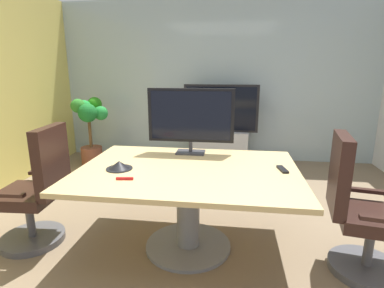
# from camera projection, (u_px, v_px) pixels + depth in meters

# --- Properties ---
(ground_plane) EXTENTS (6.71, 6.71, 0.00)m
(ground_plane) POSITION_uv_depth(u_px,v_px,m) (194.00, 246.00, 2.74)
(ground_plane) COLOR #7A664C
(wall_back_glass_partition) EXTENTS (5.39, 0.10, 2.66)m
(wall_back_glass_partition) POSITION_uv_depth(u_px,v_px,m) (216.00, 82.00, 5.15)
(wall_back_glass_partition) COLOR #9EB2B7
(wall_back_glass_partition) RESTS_ON ground
(conference_table) EXTENTS (1.84, 1.30, 0.74)m
(conference_table) POSITION_uv_depth(u_px,v_px,m) (188.00, 188.00, 2.59)
(conference_table) COLOR tan
(conference_table) RESTS_ON ground
(office_chair_left) EXTENTS (0.61, 0.59, 1.09)m
(office_chair_left) POSITION_uv_depth(u_px,v_px,m) (37.00, 196.00, 2.70)
(office_chair_left) COLOR #4C4C51
(office_chair_left) RESTS_ON ground
(office_chair_right) EXTENTS (0.63, 0.61, 1.09)m
(office_chair_right) POSITION_uv_depth(u_px,v_px,m) (359.00, 217.00, 2.32)
(office_chair_right) COLOR #4C4C51
(office_chair_right) RESTS_ON ground
(tv_monitor) EXTENTS (0.84, 0.18, 0.64)m
(tv_monitor) POSITION_uv_depth(u_px,v_px,m) (191.00, 117.00, 2.93)
(tv_monitor) COLOR #333338
(tv_monitor) RESTS_ON conference_table
(wall_display_unit) EXTENTS (1.20, 0.36, 1.31)m
(wall_display_unit) POSITION_uv_depth(u_px,v_px,m) (220.00, 138.00, 5.02)
(wall_display_unit) COLOR #B7BABC
(wall_display_unit) RESTS_ON ground
(potted_plant) EXTENTS (0.53, 0.60, 1.10)m
(potted_plant) POSITION_uv_depth(u_px,v_px,m) (90.00, 124.00, 4.88)
(potted_plant) COLOR brown
(potted_plant) RESTS_ON ground
(conference_phone) EXTENTS (0.22, 0.22, 0.07)m
(conference_phone) POSITION_uv_depth(u_px,v_px,m) (119.00, 166.00, 2.53)
(conference_phone) COLOR black
(conference_phone) RESTS_ON conference_table
(remote_control) EXTENTS (0.08, 0.18, 0.02)m
(remote_control) POSITION_uv_depth(u_px,v_px,m) (282.00, 169.00, 2.50)
(remote_control) COLOR black
(remote_control) RESTS_ON conference_table
(whiteboard_marker) EXTENTS (0.13, 0.04, 0.02)m
(whiteboard_marker) POSITION_uv_depth(u_px,v_px,m) (125.00, 179.00, 2.29)
(whiteboard_marker) COLOR red
(whiteboard_marker) RESTS_ON conference_table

